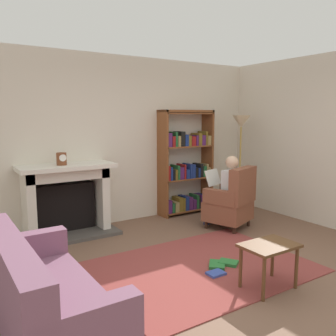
{
  "coord_description": "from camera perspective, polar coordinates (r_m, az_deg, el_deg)",
  "views": [
    {
      "loc": [
        -2.47,
        -2.79,
        1.74
      ],
      "look_at": [
        0.1,
        1.2,
        1.05
      ],
      "focal_mm": 38.16,
      "sensor_mm": 36.0,
      "label": 1
    }
  ],
  "objects": [
    {
      "name": "sofa_floral",
      "position": [
        3.1,
        -19.17,
        -19.52
      ],
      "size": [
        0.73,
        1.7,
        0.85
      ],
      "rotation": [
        0.0,
        0.0,
        1.58
      ],
      "color": "#7A4E66",
      "rests_on": "ground"
    },
    {
      "name": "area_rug",
      "position": [
        4.32,
        5.56,
        -15.44
      ],
      "size": [
        2.4,
        1.8,
        0.01
      ],
      "primitive_type": "cube",
      "color": "brown",
      "rests_on": "ground"
    },
    {
      "name": "scattered_books",
      "position": [
        4.32,
        8.49,
        -15.16
      ],
      "size": [
        0.53,
        0.39,
        0.04
      ],
      "color": "#334CA5",
      "rests_on": "area_rug"
    },
    {
      "name": "side_table",
      "position": [
        3.83,
        15.85,
        -12.67
      ],
      "size": [
        0.56,
        0.39,
        0.47
      ],
      "color": "brown",
      "rests_on": "ground"
    },
    {
      "name": "side_wall_right",
      "position": [
        6.53,
        18.96,
        4.41
      ],
      "size": [
        0.1,
        5.2,
        2.7
      ],
      "primitive_type": "cube",
      "color": "beige",
      "rests_on": "ground"
    },
    {
      "name": "back_wall",
      "position": [
        5.9,
        -7.97,
        4.41
      ],
      "size": [
        5.6,
        0.1,
        2.7
      ],
      "primitive_type": "cube",
      "color": "beige",
      "rests_on": "ground"
    },
    {
      "name": "armchair_reading",
      "position": [
        5.66,
        10.19,
        -5.29
      ],
      "size": [
        0.82,
        0.8,
        0.97
      ],
      "rotation": [
        0.0,
        0.0,
        3.5
      ],
      "color": "#331E14",
      "rests_on": "ground"
    },
    {
      "name": "seated_reader",
      "position": [
        5.67,
        9.17,
        -3.21
      ],
      "size": [
        0.49,
        0.59,
        1.14
      ],
      "rotation": [
        0.0,
        0.0,
        3.5
      ],
      "color": "silver",
      "rests_on": "ground"
    },
    {
      "name": "ground",
      "position": [
        4.11,
        8.26,
        -16.85
      ],
      "size": [
        14.0,
        14.0,
        0.0
      ],
      "primitive_type": "plane",
      "color": "brown"
    },
    {
      "name": "bookshelf",
      "position": [
        6.37,
        2.9,
        0.43
      ],
      "size": [
        1.02,
        0.32,
        1.85
      ],
      "color": "brown",
      "rests_on": "ground"
    },
    {
      "name": "fireplace",
      "position": [
        5.44,
        -15.95,
        -4.55
      ],
      "size": [
        1.38,
        0.64,
        1.06
      ],
      "color": "#4C4742",
      "rests_on": "ground"
    },
    {
      "name": "floor_lamp",
      "position": [
        6.53,
        11.57,
        5.92
      ],
      "size": [
        0.32,
        0.32,
        1.76
      ],
      "color": "#B7933F",
      "rests_on": "ground"
    },
    {
      "name": "mantel_clock",
      "position": [
        5.23,
        -16.65,
        1.4
      ],
      "size": [
        0.14,
        0.14,
        0.18
      ],
      "color": "brown",
      "rests_on": "fireplace"
    }
  ]
}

